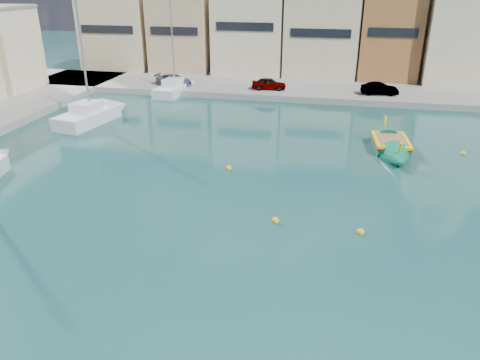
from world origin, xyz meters
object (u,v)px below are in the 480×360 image
(church_block, at_px, (478,4))
(luzzu_green, at_px, (390,145))
(yacht_north, at_px, (180,87))
(yacht_midnorth, at_px, (101,112))

(church_block, bearing_deg, luzzu_green, -112.03)
(luzzu_green, height_order, yacht_north, yacht_north)
(church_block, relative_size, yacht_midnorth, 1.62)
(yacht_north, bearing_deg, luzzu_green, -35.11)
(luzzu_green, xyz_separation_m, yacht_north, (-20.17, 14.18, 0.12))
(yacht_midnorth, bearing_deg, yacht_north, 74.11)
(church_block, xyz_separation_m, luzzu_green, (-9.50, -23.47, -8.12))
(church_block, height_order, yacht_north, church_block)
(yacht_north, xyz_separation_m, yacht_midnorth, (-3.18, -11.19, 0.05))
(yacht_north, relative_size, yacht_midnorth, 0.89)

